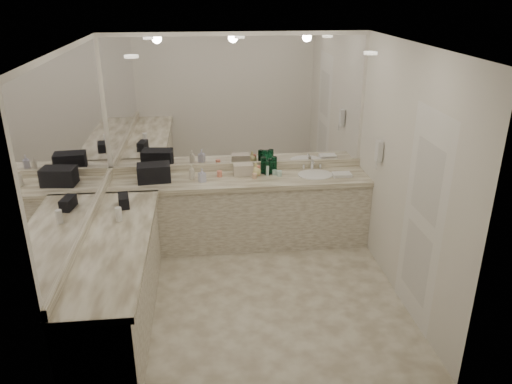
{
  "coord_description": "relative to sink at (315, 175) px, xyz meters",
  "views": [
    {
      "loc": [
        -0.42,
        -4.53,
        3.09
      ],
      "look_at": [
        0.12,
        0.4,
        1.03
      ],
      "focal_mm": 35.0,
      "sensor_mm": 36.0,
      "label": 1
    }
  ],
  "objects": [
    {
      "name": "green_bottle_0",
      "position": [
        -0.6,
        0.08,
        0.1
      ],
      "size": [
        0.07,
        0.07,
        0.18
      ],
      "primitive_type": "cylinder",
      "color": "#0E4F2E",
      "rests_on": "vanity_back_top"
    },
    {
      "name": "black_bag_spill",
      "position": [
        -2.25,
        -0.71,
        0.07
      ],
      "size": [
        0.15,
        0.25,
        0.13
      ],
      "primitive_type": "cube",
      "rotation": [
        0.0,
        0.0,
        0.18
      ],
      "color": "black",
      "rests_on": "vanity_left_top"
    },
    {
      "name": "door",
      "position": [
        0.64,
        -1.7,
        0.16
      ],
      "size": [
        0.02,
        0.82,
        2.1
      ],
      "primitive_type": "cube",
      "color": "white",
      "rests_on": "wall_right"
    },
    {
      "name": "green_bottle_3",
      "position": [
        -0.64,
        0.14,
        0.11
      ],
      "size": [
        0.07,
        0.07,
        0.21
      ],
      "primitive_type": "cylinder",
      "color": "#0E4F2E",
      "rests_on": "vanity_back_top"
    },
    {
      "name": "wall_phone",
      "position": [
        0.61,
        -0.5,
        0.46
      ],
      "size": [
        0.06,
        0.1,
        0.24
      ],
      "primitive_type": "cube",
      "color": "white",
      "rests_on": "wall_right"
    },
    {
      "name": "green_bottle_2",
      "position": [
        -0.55,
        0.12,
        0.1
      ],
      "size": [
        0.07,
        0.07,
        0.19
      ],
      "primitive_type": "cylinder",
      "color": "#0E4F2E",
      "rests_on": "vanity_back_top"
    },
    {
      "name": "soap_bottle_c",
      "position": [
        -0.74,
        0.06,
        0.09
      ],
      "size": [
        0.16,
        0.16,
        0.16
      ],
      "primitive_type": "imported",
      "rotation": [
        0.0,
        0.0,
        -0.35
      ],
      "color": "#E6D989",
      "rests_on": "vanity_back_top"
    },
    {
      "name": "mirror_back",
      "position": [
        -0.95,
        0.29,
        0.88
      ],
      "size": [
        3.12,
        0.01,
        1.55
      ],
      "primitive_type": "cube",
      "color": "white",
      "rests_on": "wall_back"
    },
    {
      "name": "black_toiletry_bag",
      "position": [
        -1.98,
        0.01,
        0.12
      ],
      "size": [
        0.41,
        0.28,
        0.22
      ],
      "primitive_type": "cube",
      "rotation": [
        0.0,
        0.0,
        0.1
      ],
      "color": "black",
      "rests_on": "vanity_back_top"
    },
    {
      "name": "amenity_bottle_1",
      "position": [
        -0.71,
        0.06,
        0.07
      ],
      "size": [
        0.05,
        0.05,
        0.13
      ],
      "primitive_type": "cylinder",
      "color": "#E57F66",
      "rests_on": "vanity_back_top"
    },
    {
      "name": "green_bottle_1",
      "position": [
        -0.5,
        0.14,
        0.11
      ],
      "size": [
        0.07,
        0.07,
        0.21
      ],
      "primitive_type": "cylinder",
      "color": "#0E4F2E",
      "rests_on": "vanity_back_top"
    },
    {
      "name": "amenity_bottle_3",
      "position": [
        -1.19,
        0.07,
        0.04
      ],
      "size": [
        0.06,
        0.06,
        0.07
      ],
      "primitive_type": "cylinder",
      "color": "#E57F66",
      "rests_on": "vanity_back_top"
    },
    {
      "name": "amenity_bottle_0",
      "position": [
        -1.88,
        0.03,
        0.04
      ],
      "size": [
        0.06,
        0.06,
        0.08
      ],
      "primitive_type": "cylinder",
      "color": "white",
      "rests_on": "vanity_back_top"
    },
    {
      "name": "wall_back",
      "position": [
        -0.95,
        0.3,
        0.41
      ],
      "size": [
        3.2,
        0.02,
        2.6
      ],
      "primitive_type": "cube",
      "color": "silver",
      "rests_on": "floor"
    },
    {
      "name": "mirror_left",
      "position": [
        -2.54,
        -1.2,
        0.88
      ],
      "size": [
        0.01,
        2.92,
        1.55
      ],
      "primitive_type": "cube",
      "color": "white",
      "rests_on": "wall_left"
    },
    {
      "name": "vanity_back_base",
      "position": [
        -0.95,
        0.0,
        -0.48
      ],
      "size": [
        3.2,
        0.6,
        0.84
      ],
      "primitive_type": "cube",
      "color": "silver",
      "rests_on": "floor"
    },
    {
      "name": "amenity_bottle_5",
      "position": [
        -1.99,
        0.05,
        0.07
      ],
      "size": [
        0.05,
        0.05,
        0.12
      ],
      "primitive_type": "cylinder",
      "color": "#9966B2",
      "rests_on": "vanity_back_top"
    },
    {
      "name": "amenity_bottle_7",
      "position": [
        -0.51,
        0.06,
        0.04
      ],
      "size": [
        0.06,
        0.06,
        0.06
      ],
      "primitive_type": "cylinder",
      "color": "silver",
      "rests_on": "vanity_back_top"
    },
    {
      "name": "soap_bottle_a",
      "position": [
        -1.53,
        0.01,
        0.1
      ],
      "size": [
        0.08,
        0.08,
        0.19
      ],
      "primitive_type": "imported",
      "rotation": [
        0.0,
        0.0,
        0.11
      ],
      "color": "beige",
      "rests_on": "vanity_back_top"
    },
    {
      "name": "amenity_bottle_6",
      "position": [
        -0.6,
        0.04,
        0.07
      ],
      "size": [
        0.04,
        0.04,
        0.13
      ],
      "primitive_type": "cylinder",
      "color": "silver",
      "rests_on": "vanity_back_top"
    },
    {
      "name": "soap_bottle_b",
      "position": [
        -1.41,
        -0.08,
        0.09
      ],
      "size": [
        0.1,
        0.1,
        0.17
      ],
      "primitive_type": "imported",
      "rotation": [
        0.0,
        0.0,
        0.43
      ],
      "color": "silver",
      "rests_on": "vanity_back_top"
    },
    {
      "name": "vanity_left_base",
      "position": [
        -2.25,
        -1.5,
        -0.48
      ],
      "size": [
        0.6,
        2.4,
        0.84
      ],
      "primitive_type": "cube",
      "color": "silver",
      "rests_on": "floor"
    },
    {
      "name": "ceiling",
      "position": [
        -0.95,
        -1.2,
        1.71
      ],
      "size": [
        3.2,
        3.2,
        0.0
      ],
      "primitive_type": "plane",
      "color": "white",
      "rests_on": "floor"
    },
    {
      "name": "cream_cosmetic_case",
      "position": [
        -0.9,
        0.09,
        0.07
      ],
      "size": [
        0.24,
        0.15,
        0.14
      ],
      "primitive_type": "cube",
      "rotation": [
        0.0,
        0.0,
        0.0
      ],
      "color": "beige",
      "rests_on": "vanity_back_top"
    },
    {
      "name": "hand_towel",
      "position": [
        0.32,
        -0.08,
        0.02
      ],
      "size": [
        0.23,
        0.15,
        0.04
      ],
      "primitive_type": "cube",
      "rotation": [
        0.0,
        0.0,
        0.0
      ],
      "color": "white",
      "rests_on": "vanity_back_top"
    },
    {
      "name": "vanity_left_top",
      "position": [
        -2.24,
        -1.5,
        -0.03
      ],
      "size": [
        0.64,
        2.42,
        0.06
      ],
      "primitive_type": "cube",
      "color": "beige",
      "rests_on": "vanity_left_base"
    },
    {
      "name": "amenity_bottle_4",
      "position": [
        -0.45,
        0.01,
        0.04
      ],
      "size": [
        0.07,
        0.07,
        0.07
      ],
      "primitive_type": "cylinder",
      "color": "silver",
      "rests_on": "vanity_back_top"
    },
    {
      "name": "backsplash_back",
      "position": [
        -0.95,
        0.28,
        0.05
      ],
      "size": [
        3.2,
        0.04,
        0.1
      ],
      "primitive_type": "cube",
      "color": "beige",
      "rests_on": "vanity_back_top"
    },
    {
      "name": "lotion_left",
      "position": [
        -2.25,
        -1.08,
        0.08
      ],
      "size": [
        0.06,
        0.06,
        0.15
      ],
      "primitive_type": "cylinder",
      "color": "white",
      "rests_on": "vanity_left_top"
    },
    {
      "name": "faucet",
      "position": [
        0.0,
        0.21,
        0.07
      ],
      "size": [
        0.24,
        0.16,
        0.14
      ],
      "primitive_type": "cube",
      "color": "silver",
      "rests_on": "vanity_back_top"
    },
    {
      "name": "backsplash_left",
      "position": [
        -2.53,
        -1.2,
        0.05
      ],
      "size": [
        0.04,
        3.0,
        0.1
      ],
      "primitive_type": "cube",
      "color": "beige",
      "rests_on": "vanity_left_top"
    },
    {
      "name": "vanity_back_top",
      "position": [
        -0.95,
        -0.01,
        -0.03
      ],
      "size": [
        3.2,
        0.64,
        0.06
      ],
      "primitive_type": "cube",
      "color": "beige",
      "rests_on": "vanity_back_base"
    },
    {
      "name": "floor",
      "position": [
        -0.95,
        -1.2,
        -0.9
      ],
      "size": [
        3.2,
        3.2,
        0.0
      ],
      "primitive_type": "plane",
      "color": "beige",
      "rests_on": "ground"
    },
    {
      "name": "amenity_bottle_2",
      "position": [
        -0.77,
        -0.04,
        0.04
      ],
      "size": [
        0.06,
        0.06,
        0.06
      ],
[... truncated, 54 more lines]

